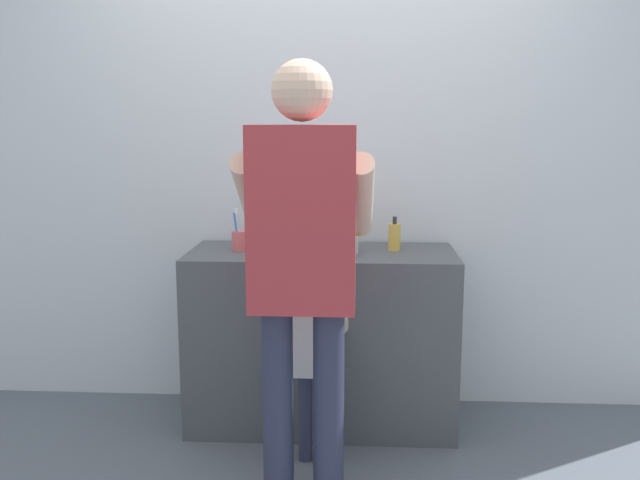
{
  "coord_description": "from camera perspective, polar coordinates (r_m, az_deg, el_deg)",
  "views": [
    {
      "loc": [
        0.18,
        -2.92,
        1.48
      ],
      "look_at": [
        0.0,
        0.15,
        0.94
      ],
      "focal_mm": 38.46,
      "sensor_mm": 36.0,
      "label": 1
    }
  ],
  "objects": [
    {
      "name": "ground_plane",
      "position": [
        3.28,
        -0.16,
        -16.92
      ],
      "size": [
        14.0,
        14.0,
        0.0
      ],
      "primitive_type": "plane",
      "color": "slate"
    },
    {
      "name": "back_wall",
      "position": [
        3.55,
        0.44,
        7.81
      ],
      "size": [
        4.4,
        0.08,
        2.7
      ],
      "color": "silver",
      "rests_on": "ground"
    },
    {
      "name": "vanity_cabinet",
      "position": [
        3.39,
        0.15,
        -8.12
      ],
      "size": [
        1.28,
        0.54,
        0.86
      ],
      "primitive_type": "cube",
      "color": "#4C5156",
      "rests_on": "ground"
    },
    {
      "name": "sink_basin",
      "position": [
        3.26,
        0.13,
        -0.04
      ],
      "size": [
        0.35,
        0.35,
        0.11
      ],
      "color": "silver",
      "rests_on": "vanity_cabinet"
    },
    {
      "name": "faucet",
      "position": [
        3.46,
        0.33,
        0.97
      ],
      "size": [
        0.18,
        0.14,
        0.18
      ],
      "color": "#B7BABF",
      "rests_on": "vanity_cabinet"
    },
    {
      "name": "toothbrush_cup",
      "position": [
        3.32,
        -6.75,
        -0.01
      ],
      "size": [
        0.07,
        0.07,
        0.21
      ],
      "color": "#D86666",
      "rests_on": "vanity_cabinet"
    },
    {
      "name": "soap_bottle",
      "position": [
        3.32,
        6.21,
        0.27
      ],
      "size": [
        0.06,
        0.06,
        0.17
      ],
      "color": "gold",
      "rests_on": "vanity_cabinet"
    },
    {
      "name": "child_toddler",
      "position": [
        2.98,
        -0.28,
        -8.87
      ],
      "size": [
        0.27,
        0.27,
        0.87
      ],
      "color": "#2D334C",
      "rests_on": "ground"
    },
    {
      "name": "adult_parent",
      "position": [
        2.55,
        -1.43,
        -0.53
      ],
      "size": [
        0.53,
        0.55,
        1.7
      ],
      "color": "#2D334C",
      "rests_on": "ground"
    }
  ]
}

